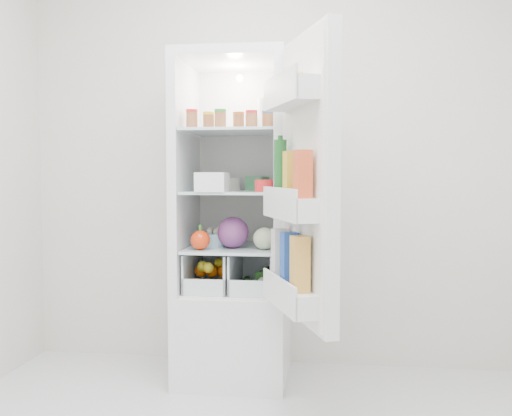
# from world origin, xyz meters

# --- Properties ---
(room_walls) EXTENTS (3.02, 3.02, 2.61)m
(room_walls) POSITION_xyz_m (0.00, 0.00, 1.59)
(room_walls) COLOR beige
(room_walls) RESTS_ON ground
(refrigerator) EXTENTS (0.60, 0.60, 1.80)m
(refrigerator) POSITION_xyz_m (-0.20, 1.25, 0.67)
(refrigerator) COLOR white
(refrigerator) RESTS_ON ground
(shelf_low) EXTENTS (0.49, 0.53, 0.01)m
(shelf_low) POSITION_xyz_m (-0.20, 1.19, 0.74)
(shelf_low) COLOR silver
(shelf_low) RESTS_ON refrigerator
(shelf_mid) EXTENTS (0.49, 0.53, 0.02)m
(shelf_mid) POSITION_xyz_m (-0.20, 1.19, 1.05)
(shelf_mid) COLOR silver
(shelf_mid) RESTS_ON refrigerator
(shelf_top) EXTENTS (0.49, 0.53, 0.02)m
(shelf_top) POSITION_xyz_m (-0.20, 1.19, 1.38)
(shelf_top) COLOR silver
(shelf_top) RESTS_ON refrigerator
(crisper_left) EXTENTS (0.23, 0.46, 0.22)m
(crisper_left) POSITION_xyz_m (-0.32, 1.19, 0.61)
(crisper_left) COLOR silver
(crisper_left) RESTS_ON refrigerator
(crisper_right) EXTENTS (0.23, 0.46, 0.22)m
(crisper_right) POSITION_xyz_m (-0.08, 1.19, 0.61)
(crisper_right) COLOR silver
(crisper_right) RESTS_ON refrigerator
(condiment_jars) EXTENTS (0.46, 0.34, 0.08)m
(condiment_jars) POSITION_xyz_m (-0.21, 1.13, 1.43)
(condiment_jars) COLOR #B21919
(condiment_jars) RESTS_ON shelf_top
(squeeze_bottle) EXTENTS (0.07, 0.07, 0.18)m
(squeeze_bottle) POSITION_xyz_m (-0.06, 1.31, 1.48)
(squeeze_bottle) COLOR silver
(squeeze_bottle) RESTS_ON shelf_top
(tub_white) EXTENTS (0.16, 0.16, 0.10)m
(tub_white) POSITION_xyz_m (-0.28, 0.99, 1.11)
(tub_white) COLOR white
(tub_white) RESTS_ON shelf_mid
(tub_cream) EXTENTS (0.15, 0.15, 0.07)m
(tub_cream) POSITION_xyz_m (-0.25, 1.22, 1.09)
(tub_cream) COLOR beige
(tub_cream) RESTS_ON shelf_mid
(tin_red) EXTENTS (0.10, 0.10, 0.06)m
(tin_red) POSITION_xyz_m (-0.01, 0.98, 1.09)
(tin_red) COLOR red
(tin_red) RESTS_ON shelf_mid
(foil_tray) EXTENTS (0.18, 0.15, 0.04)m
(foil_tray) POSITION_xyz_m (-0.27, 1.32, 1.08)
(foil_tray) COLOR silver
(foil_tray) RESTS_ON shelf_mid
(tub_green) EXTENTS (0.13, 0.15, 0.08)m
(tub_green) POSITION_xyz_m (-0.08, 1.32, 1.10)
(tub_green) COLOR #3F8B55
(tub_green) RESTS_ON shelf_mid
(red_cabbage) EXTENTS (0.17, 0.17, 0.17)m
(red_cabbage) POSITION_xyz_m (-0.19, 1.11, 0.83)
(red_cabbage) COLOR #511B48
(red_cabbage) RESTS_ON shelf_low
(bell_pepper) EXTENTS (0.10, 0.10, 0.10)m
(bell_pepper) POSITION_xyz_m (-0.35, 1.02, 0.80)
(bell_pepper) COLOR red
(bell_pepper) RESTS_ON shelf_low
(mushroom_bowl) EXTENTS (0.17, 0.17, 0.07)m
(mushroom_bowl) POSITION_xyz_m (-0.30, 1.18, 0.78)
(mushroom_bowl) COLOR #9CD2E8
(mushroom_bowl) RESTS_ON shelf_low
(salad_bag) EXTENTS (0.12, 0.12, 0.12)m
(salad_bag) POSITION_xyz_m (-0.02, 1.07, 0.81)
(salad_bag) COLOR #AABB8C
(salad_bag) RESTS_ON shelf_low
(citrus_pile) EXTENTS (0.20, 0.24, 0.16)m
(citrus_pile) POSITION_xyz_m (-0.32, 1.13, 0.59)
(citrus_pile) COLOR #DF520B
(citrus_pile) RESTS_ON refrigerator
(veg_pile) EXTENTS (0.16, 0.30, 0.10)m
(veg_pile) POSITION_xyz_m (-0.07, 1.18, 0.56)
(veg_pile) COLOR #1A4617
(veg_pile) RESTS_ON refrigerator
(fridge_door) EXTENTS (0.36, 0.58, 1.30)m
(fridge_door) POSITION_xyz_m (0.21, 0.63, 1.09)
(fridge_door) COLOR white
(fridge_door) RESTS_ON refrigerator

